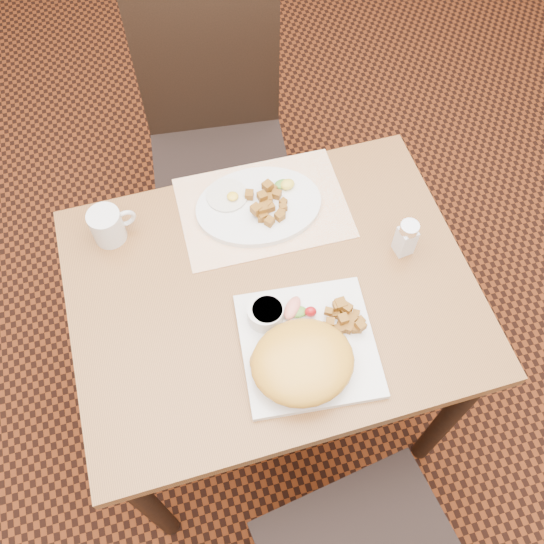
% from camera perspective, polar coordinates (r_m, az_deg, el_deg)
% --- Properties ---
extents(ground, '(8.00, 8.00, 0.00)m').
position_cam_1_polar(ground, '(2.05, 0.01, -11.64)').
color(ground, black).
rests_on(ground, ground).
extents(table, '(0.90, 0.70, 0.75)m').
position_cam_1_polar(table, '(1.45, 0.01, -3.65)').
color(table, brown).
rests_on(table, ground).
extents(chair_far, '(0.47, 0.48, 0.97)m').
position_cam_1_polar(chair_far, '(1.92, -5.19, 12.75)').
color(chair_far, black).
rests_on(chair_far, ground).
extents(placemat, '(0.41, 0.29, 0.00)m').
position_cam_1_polar(placemat, '(1.48, -0.84, 6.08)').
color(placemat, white).
rests_on(placemat, table).
extents(plate_square, '(0.31, 0.31, 0.02)m').
position_cam_1_polar(plate_square, '(1.29, 3.41, -6.89)').
color(plate_square, silver).
rests_on(plate_square, table).
extents(plate_oval, '(0.32, 0.24, 0.02)m').
position_cam_1_polar(plate_oval, '(1.47, -1.26, 6.23)').
color(plate_oval, silver).
rests_on(plate_oval, placemat).
extents(hollandaise_mound, '(0.21, 0.19, 0.08)m').
position_cam_1_polar(hollandaise_mound, '(1.23, 2.81, -8.50)').
color(hollandaise_mound, gold).
rests_on(hollandaise_mound, plate_square).
extents(ramekin, '(0.08, 0.08, 0.04)m').
position_cam_1_polar(ramekin, '(1.29, -0.62, -3.84)').
color(ramekin, silver).
rests_on(ramekin, plate_square).
extents(garnish_sq, '(0.08, 0.07, 0.03)m').
position_cam_1_polar(garnish_sq, '(1.31, 2.44, -3.55)').
color(garnish_sq, '#387223').
rests_on(garnish_sq, plate_square).
extents(fried_egg, '(0.10, 0.10, 0.02)m').
position_cam_1_polar(fried_egg, '(1.47, -4.19, 7.19)').
color(fried_egg, white).
rests_on(fried_egg, plate_oval).
extents(garnish_ov, '(0.05, 0.04, 0.02)m').
position_cam_1_polar(garnish_ov, '(1.49, 1.27, 8.27)').
color(garnish_ov, '#387223').
rests_on(garnish_ov, plate_oval).
extents(salt_shaker, '(0.05, 0.05, 0.10)m').
position_cam_1_polar(salt_shaker, '(1.40, 12.51, 3.18)').
color(salt_shaker, white).
rests_on(salt_shaker, table).
extents(coffee_mug, '(0.11, 0.08, 0.09)m').
position_cam_1_polar(coffee_mug, '(1.44, -15.19, 4.23)').
color(coffee_mug, silver).
rests_on(coffee_mug, table).
extents(home_fries_sq, '(0.11, 0.12, 0.04)m').
position_cam_1_polar(home_fries_sq, '(1.29, 6.55, -4.83)').
color(home_fries_sq, '#975F18').
rests_on(home_fries_sq, plate_square).
extents(home_fries_ov, '(0.10, 0.12, 0.04)m').
position_cam_1_polar(home_fries_ov, '(1.44, -0.49, 6.38)').
color(home_fries_ov, '#975F18').
rests_on(home_fries_ov, plate_oval).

